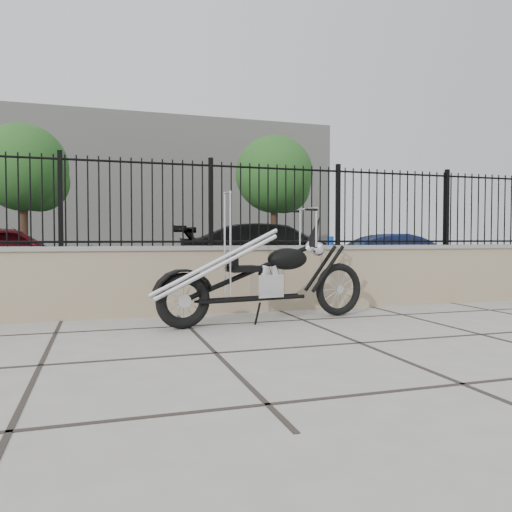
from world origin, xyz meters
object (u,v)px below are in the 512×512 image
at_px(car_blue, 404,256).
at_px(car_black, 278,253).
at_px(car_red, 4,257).
at_px(chopper_motorcycle, 263,257).

bearing_deg(car_blue, car_black, 102.53).
bearing_deg(car_black, car_red, 111.82).
distance_m(chopper_motorcycle, car_blue, 8.02).
bearing_deg(chopper_motorcycle, car_blue, 34.86).
relative_size(car_black, car_blue, 1.37).
relative_size(chopper_motorcycle, car_red, 0.69).
height_order(car_red, car_blue, car_red).
distance_m(car_red, car_blue, 9.62).
bearing_deg(car_black, car_blue, -71.44).
height_order(chopper_motorcycle, car_red, chopper_motorcycle).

